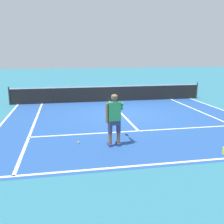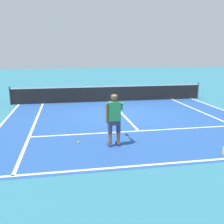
# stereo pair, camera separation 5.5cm
# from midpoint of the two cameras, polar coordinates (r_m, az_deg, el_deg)

# --- Properties ---
(ground_plane) EXTENTS (80.00, 80.00, 0.00)m
(ground_plane) POSITION_cam_midpoint_polar(r_m,az_deg,el_deg) (12.77, 2.08, -0.45)
(ground_plane) COLOR teal
(court_inner_surface) EXTENTS (10.98, 9.85, 0.00)m
(court_inner_surface) POSITION_cam_midpoint_polar(r_m,az_deg,el_deg) (11.61, 3.42, -1.82)
(court_inner_surface) COLOR #234C93
(court_inner_surface) RESTS_ON ground
(line_baseline) EXTENTS (10.98, 0.10, 0.01)m
(line_baseline) POSITION_cam_midpoint_polar(r_m,az_deg,el_deg) (7.38, 12.57, -11.03)
(line_baseline) COLOR white
(line_baseline) RESTS_ON ground
(line_service) EXTENTS (8.23, 0.10, 0.01)m
(line_service) POSITION_cam_midpoint_polar(r_m,az_deg,el_deg) (10.06, 5.76, -4.21)
(line_service) COLOR white
(line_service) RESTS_ON ground
(line_centre_service) EXTENTS (0.10, 6.40, 0.01)m
(line_centre_service) POSITION_cam_midpoint_polar(r_m,az_deg,el_deg) (13.05, 1.79, -0.14)
(line_centre_service) COLOR white
(line_centre_service) RESTS_ON ground
(line_singles_left) EXTENTS (0.10, 9.45, 0.01)m
(line_singles_left) POSITION_cam_midpoint_polar(r_m,az_deg,el_deg) (11.35, -17.18, -2.73)
(line_singles_left) COLOR white
(line_singles_left) RESTS_ON ground
(line_singles_right) EXTENTS (0.10, 9.45, 0.01)m
(line_singles_right) POSITION_cam_midpoint_polar(r_m,az_deg,el_deg) (13.21, 21.00, -0.84)
(line_singles_right) COLOR white
(line_singles_right) RESTS_ON ground
(tennis_net) EXTENTS (11.96, 0.08, 1.07)m
(tennis_net) POSITION_cam_midpoint_polar(r_m,az_deg,el_deg) (16.04, -0.69, 4.14)
(tennis_net) COLOR #333338
(tennis_net) RESTS_ON ground
(tennis_player) EXTENTS (0.62, 1.15, 1.71)m
(tennis_player) POSITION_cam_midpoint_polar(r_m,az_deg,el_deg) (8.19, 0.33, -0.99)
(tennis_player) COLOR navy
(tennis_player) RESTS_ON ground
(tennis_ball_near_feet) EXTENTS (0.07, 0.07, 0.07)m
(tennis_ball_near_feet) POSITION_cam_midpoint_polar(r_m,az_deg,el_deg) (8.75, -7.63, -6.72)
(tennis_ball_near_feet) COLOR #CCE02D
(tennis_ball_near_feet) RESTS_ON ground
(water_bottle) EXTENTS (0.07, 0.07, 0.22)m
(water_bottle) POSITION_cam_midpoint_polar(r_m,az_deg,el_deg) (8.45, 23.43, -7.88)
(water_bottle) COLOR yellow
(water_bottle) RESTS_ON ground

